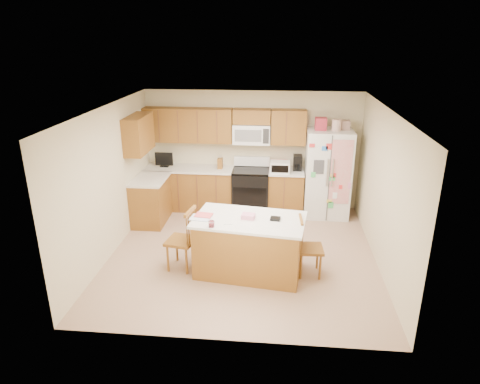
# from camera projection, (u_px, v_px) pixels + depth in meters

# --- Properties ---
(ground) EXTENTS (4.50, 4.50, 0.00)m
(ground) POSITION_uv_depth(u_px,v_px,m) (243.00, 253.00, 7.43)
(ground) COLOR #A57E64
(ground) RESTS_ON ground
(room_shell) EXTENTS (4.60, 4.60, 2.52)m
(room_shell) POSITION_uv_depth(u_px,v_px,m) (243.00, 175.00, 6.92)
(room_shell) COLOR beige
(room_shell) RESTS_ON ground
(cabinetry) EXTENTS (3.36, 1.56, 2.15)m
(cabinetry) POSITION_uv_depth(u_px,v_px,m) (203.00, 170.00, 8.86)
(cabinetry) COLOR brown
(cabinetry) RESTS_ON ground
(stove) EXTENTS (0.76, 0.65, 1.13)m
(stove) POSITION_uv_depth(u_px,v_px,m) (251.00, 190.00, 9.07)
(stove) COLOR black
(stove) RESTS_ON ground
(refrigerator) EXTENTS (0.90, 0.79, 2.04)m
(refrigerator) POSITION_uv_depth(u_px,v_px,m) (327.00, 173.00, 8.71)
(refrigerator) COLOR white
(refrigerator) RESTS_ON ground
(island) EXTENTS (1.82, 1.20, 1.02)m
(island) POSITION_uv_depth(u_px,v_px,m) (249.00, 245.00, 6.71)
(island) COLOR brown
(island) RESTS_ON ground
(windsor_chair_left) EXTENTS (0.50, 0.51, 1.04)m
(windsor_chair_left) POSITION_uv_depth(u_px,v_px,m) (182.00, 240.00, 6.82)
(windsor_chair_left) COLOR brown
(windsor_chair_left) RESTS_ON ground
(windsor_chair_back) EXTENTS (0.39, 0.38, 0.88)m
(windsor_chair_back) POSITION_uv_depth(u_px,v_px,m) (245.00, 231.00, 7.32)
(windsor_chair_back) COLOR brown
(windsor_chair_back) RESTS_ON ground
(windsor_chair_right) EXTENTS (0.41, 0.43, 0.96)m
(windsor_chair_right) POSITION_uv_depth(u_px,v_px,m) (309.00, 248.00, 6.65)
(windsor_chair_right) COLOR brown
(windsor_chair_right) RESTS_ON ground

